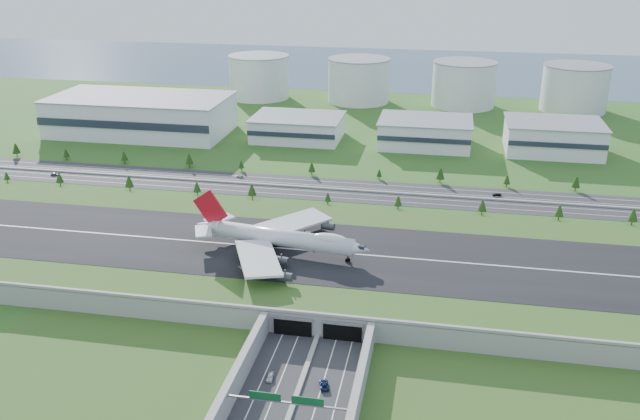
% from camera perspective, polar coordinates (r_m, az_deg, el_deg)
% --- Properties ---
extents(ground, '(1200.00, 1200.00, 0.00)m').
position_cam_1_polar(ground, '(276.05, 1.77, -5.18)').
color(ground, '#285019').
rests_on(ground, ground).
extents(airfield_deck, '(520.00, 100.00, 9.20)m').
position_cam_1_polar(airfield_deck, '(274.14, 1.78, -4.42)').
color(airfield_deck, gray).
rests_on(airfield_deck, ground).
extents(sign_gantry_near, '(38.70, 0.70, 9.80)m').
position_cam_1_polar(sign_gantry_near, '(193.17, -2.86, -15.95)').
color(sign_gantry_near, gray).
rests_on(sign_gantry_near, ground).
extents(north_expressway, '(560.00, 36.00, 0.12)m').
position_cam_1_polar(north_expressway, '(362.53, 4.15, 1.54)').
color(north_expressway, '#28282B').
rests_on(north_expressway, ground).
extents(tree_row, '(497.58, 48.70, 8.47)m').
position_cam_1_polar(tree_row, '(359.81, 5.25, 2.15)').
color(tree_row, '#3D2819').
rests_on(tree_row, ground).
extents(hangar_west, '(120.00, 60.00, 25.00)m').
position_cam_1_polar(hangar_west, '(489.00, -14.83, 7.74)').
color(hangar_west, silver).
rests_on(hangar_west, ground).
extents(hangar_mid_a, '(58.00, 42.00, 15.00)m').
position_cam_1_polar(hangar_mid_a, '(459.37, -1.89, 6.93)').
color(hangar_mid_a, silver).
rests_on(hangar_mid_a, ground).
extents(hangar_mid_b, '(58.00, 42.00, 17.00)m').
position_cam_1_polar(hangar_mid_b, '(448.80, 8.84, 6.46)').
color(hangar_mid_b, silver).
rests_on(hangar_mid_b, ground).
extents(hangar_mid_c, '(58.00, 42.00, 19.00)m').
position_cam_1_polar(hangar_mid_c, '(453.41, 19.03, 5.81)').
color(hangar_mid_c, silver).
rests_on(hangar_mid_c, ground).
extents(fuel_tank_a, '(50.00, 50.00, 35.00)m').
position_cam_1_polar(fuel_tank_a, '(585.19, -5.15, 11.09)').
color(fuel_tank_a, silver).
rests_on(fuel_tank_a, ground).
extents(fuel_tank_b, '(50.00, 50.00, 35.00)m').
position_cam_1_polar(fuel_tank_b, '(568.23, 3.28, 10.82)').
color(fuel_tank_b, silver).
rests_on(fuel_tank_b, ground).
extents(fuel_tank_c, '(50.00, 50.00, 35.00)m').
position_cam_1_polar(fuel_tank_c, '(563.72, 12.01, 10.30)').
color(fuel_tank_c, silver).
rests_on(fuel_tank_c, ground).
extents(fuel_tank_d, '(50.00, 50.00, 35.00)m').
position_cam_1_polar(fuel_tank_d, '(571.94, 20.66, 9.56)').
color(fuel_tank_d, silver).
rests_on(fuel_tank_d, ground).
extents(bay_water, '(1200.00, 260.00, 0.06)m').
position_cam_1_polar(bay_water, '(734.91, 7.83, 11.78)').
color(bay_water, '#344B64').
rests_on(bay_water, ground).
extents(boeing_747, '(75.16, 70.57, 23.32)m').
position_cam_1_polar(boeing_747, '(271.24, -3.38, -2.31)').
color(boeing_747, silver).
rests_on(boeing_747, airfield_deck).
extents(car_0, '(2.23, 5.01, 1.67)m').
position_cam_1_polar(car_0, '(213.57, -4.22, -13.83)').
color(car_0, silver).
rests_on(car_0, ground).
extents(car_2, '(4.10, 6.21, 1.58)m').
position_cam_1_polar(car_2, '(209.88, 0.35, -14.50)').
color(car_2, '#0E1E48').
rests_on(car_2, ground).
extents(car_4, '(4.72, 3.03, 1.49)m').
position_cam_1_polar(car_4, '(415.23, -21.44, 2.82)').
color(car_4, '#58585D').
rests_on(car_4, ground).
extents(car_5, '(4.89, 2.68, 1.53)m').
position_cam_1_polar(car_5, '(367.08, 14.66, 1.26)').
color(car_5, black).
rests_on(car_5, ground).
extents(car_7, '(4.87, 2.76, 1.33)m').
position_cam_1_polar(car_7, '(386.50, -6.80, 2.86)').
color(car_7, silver).
rests_on(car_7, ground).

